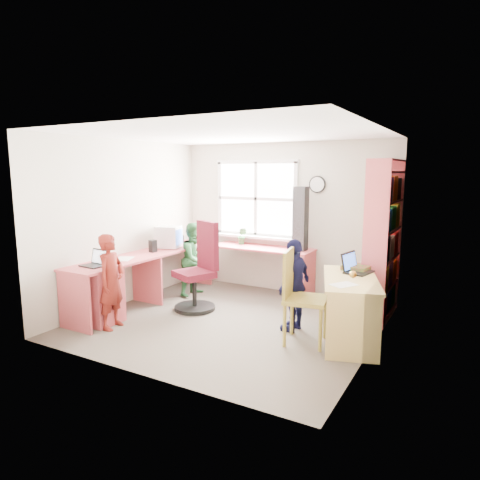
{
  "coord_description": "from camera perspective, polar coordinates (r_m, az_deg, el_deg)",
  "views": [
    {
      "loc": [
        2.73,
        -4.61,
        1.95
      ],
      "look_at": [
        0.0,
        0.25,
        1.05
      ],
      "focal_mm": 32.0,
      "sensor_mm": 36.0,
      "label": 1
    }
  ],
  "objects": [
    {
      "name": "right_desk",
      "position": [
        5.14,
        14.46,
        -7.1
      ],
      "size": [
        0.97,
        1.4,
        0.74
      ],
      "rotation": [
        0.0,
        0.0,
        0.33
      ],
      "color": "#DEC06F",
      "rests_on": "ground"
    },
    {
      "name": "speaker_a",
      "position": [
        6.53,
        -11.55,
        -0.79
      ],
      "size": [
        0.1,
        0.1,
        0.18
      ],
      "rotation": [
        0.0,
        0.0,
        -0.16
      ],
      "color": "black",
      "rests_on": "l_desk"
    },
    {
      "name": "crt_monitor",
      "position": [
        6.82,
        -9.5,
        0.41
      ],
      "size": [
        0.43,
        0.4,
        0.35
      ],
      "rotation": [
        0.0,
        0.0,
        0.29
      ],
      "color": "white",
      "rests_on": "l_desk"
    },
    {
      "name": "game_box",
      "position": [
        5.5,
        15.29,
        -3.57
      ],
      "size": [
        0.34,
        0.34,
        0.06
      ],
      "rotation": [
        0.0,
        0.0,
        -0.16
      ],
      "color": "red",
      "rests_on": "right_desk"
    },
    {
      "name": "wooden_chair",
      "position": [
        4.94,
        7.87,
        -6.99
      ],
      "size": [
        0.54,
        0.54,
        1.07
      ],
      "rotation": [
        0.0,
        0.0,
        0.18
      ],
      "color": "olive",
      "rests_on": "ground"
    },
    {
      "name": "potted_plant",
      "position": [
        7.06,
        0.28,
        0.54
      ],
      "size": [
        0.17,
        0.14,
        0.28
      ],
      "primitive_type": "imported",
      "rotation": [
        0.0,
        0.0,
        0.12
      ],
      "color": "#286530",
      "rests_on": "l_desk"
    },
    {
      "name": "person_navy",
      "position": [
        5.3,
        7.27,
        -5.98
      ],
      "size": [
        0.35,
        0.7,
        1.15
      ],
      "primitive_type": "imported",
      "rotation": [
        0.0,
        0.0,
        -1.68
      ],
      "color": "#13143B",
      "rests_on": "ground"
    },
    {
      "name": "paper_a",
      "position": [
        6.13,
        -15.26,
        -2.43
      ],
      "size": [
        0.33,
        0.38,
        0.0
      ],
      "rotation": [
        0.0,
        0.0,
        0.43
      ],
      "color": "silver",
      "rests_on": "l_desk"
    },
    {
      "name": "laptop_right",
      "position": [
        5.37,
        15.08,
        -3.58
      ],
      "size": [
        0.35,
        0.4,
        0.24
      ],
      "rotation": [
        0.0,
        0.0,
        1.37
      ],
      "color": "black",
      "rests_on": "right_desk"
    },
    {
      "name": "laptop_left",
      "position": [
        5.79,
        -18.68,
        -2.8
      ],
      "size": [
        0.32,
        0.27,
        0.21
      ],
      "rotation": [
        0.0,
        0.0,
        -0.08
      ],
      "color": "black",
      "rests_on": "l_desk"
    },
    {
      "name": "person_red",
      "position": [
        5.56,
        -16.79,
        -5.33
      ],
      "size": [
        0.36,
        0.48,
        1.19
      ],
      "primitive_type": "imported",
      "rotation": [
        0.0,
        0.0,
        1.76
      ],
      "color": "maroon",
      "rests_on": "ground"
    },
    {
      "name": "speaker_b",
      "position": [
        6.99,
        -7.95,
        -0.07
      ],
      "size": [
        0.09,
        0.09,
        0.17
      ],
      "rotation": [
        0.0,
        0.0,
        0.02
      ],
      "color": "black",
      "rests_on": "l_desk"
    },
    {
      "name": "swivel_chair",
      "position": [
        6.1,
        -5.41,
        -4.27
      ],
      "size": [
        0.77,
        0.77,
        1.25
      ],
      "rotation": [
        0.0,
        0.0,
        -0.42
      ],
      "color": "black",
      "rests_on": "ground"
    },
    {
      "name": "bookshelf",
      "position": [
        5.98,
        18.51,
        -0.44
      ],
      "size": [
        0.3,
        1.02,
        2.1
      ],
      "color": "#D3545B",
      "rests_on": "ground"
    },
    {
      "name": "person_green",
      "position": [
        6.8,
        -6.01,
        -2.53
      ],
      "size": [
        0.47,
        0.59,
        1.15
      ],
      "primitive_type": "imported",
      "rotation": [
        0.0,
        0.0,
        1.51
      ],
      "color": "#286432",
      "rests_on": "ground"
    },
    {
      "name": "paper_b",
      "position": [
        4.76,
        13.64,
        -5.81
      ],
      "size": [
        0.31,
        0.34,
        0.0
      ],
      "rotation": [
        0.0,
        0.0,
        -0.55
      ],
      "color": "silver",
      "rests_on": "right_desk"
    },
    {
      "name": "cd_tower",
      "position": [
        6.55,
        8.08,
        2.83
      ],
      "size": [
        0.2,
        0.18,
        0.97
      ],
      "rotation": [
        0.0,
        0.0,
        -0.06
      ],
      "color": "black",
      "rests_on": "l_desk"
    },
    {
      "name": "room",
      "position": [
        5.49,
        -0.68,
        1.49
      ],
      "size": [
        3.64,
        3.44,
        2.44
      ],
      "color": "#4F463E",
      "rests_on": "ground"
    },
    {
      "name": "l_desk",
      "position": [
        6.1,
        -13.33,
        -5.26
      ],
      "size": [
        2.38,
        2.95,
        0.75
      ],
      "color": "#D3545B",
      "rests_on": "ground"
    }
  ]
}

